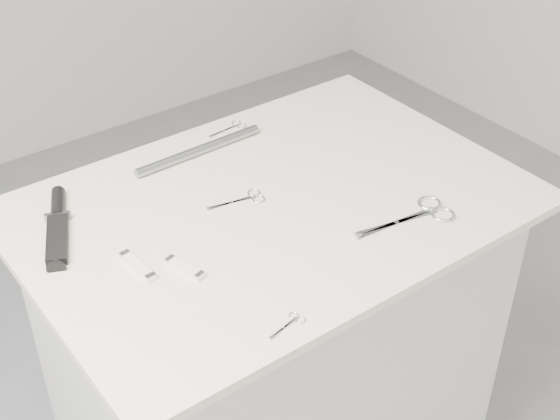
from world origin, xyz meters
TOP-DOWN VIEW (x-y plane):
  - plinth at (0.00, 0.00)m, footprint 0.90×0.60m
  - display_board at (0.00, 0.00)m, footprint 1.00×0.70m
  - large_shears at (0.21, -0.21)m, footprint 0.21×0.09m
  - embroidery_scissors_a at (-0.04, 0.04)m, footprint 0.12×0.05m
  - embroidery_scissors_b at (0.10, 0.30)m, footprint 0.10×0.04m
  - tiny_scissors at (-0.19, -0.30)m, footprint 0.08×0.03m
  - sheathed_knife at (-0.38, 0.18)m, footprint 0.13×0.23m
  - pocket_knife_a at (-0.32, -0.02)m, footprint 0.03×0.10m
  - pocket_knife_b at (-0.25, -0.08)m, footprint 0.04×0.08m
  - metal_rail at (-0.02, 0.24)m, footprint 0.31×0.03m

SIDE VIEW (x-z plane):
  - plinth at x=0.00m, z-range 0.00..0.90m
  - display_board at x=0.00m, z-range 0.90..0.92m
  - tiny_scissors at x=-0.19m, z-range 0.92..0.92m
  - embroidery_scissors_b at x=0.10m, z-range 0.92..0.92m
  - embroidery_scissors_a at x=-0.04m, z-range 0.92..0.92m
  - large_shears at x=0.21m, z-range 0.92..0.93m
  - pocket_knife_b at x=-0.25m, z-range 0.92..0.93m
  - pocket_knife_a at x=-0.32m, z-range 0.92..0.93m
  - sheathed_knife at x=-0.38m, z-range 0.91..0.94m
  - metal_rail at x=-0.02m, z-range 0.92..0.94m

